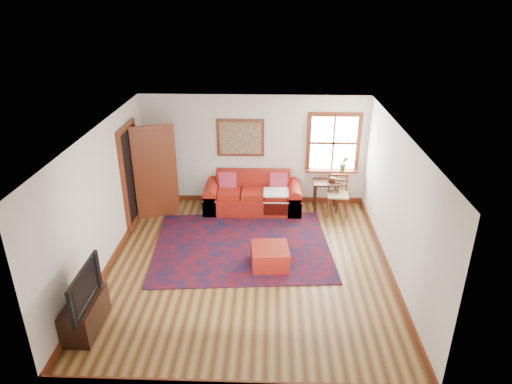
{
  "coord_description": "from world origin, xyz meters",
  "views": [
    {
      "loc": [
        0.39,
        -6.91,
        4.59
      ],
      "look_at": [
        0.12,
        0.6,
        1.2
      ],
      "focal_mm": 32.0,
      "sensor_mm": 36.0,
      "label": 1
    }
  ],
  "objects_px": {
    "red_ottoman": "(270,257)",
    "media_cabinet": "(85,314)",
    "red_leather_sofa": "(253,198)",
    "ladder_back_chair": "(338,192)",
    "side_table": "(326,187)"
  },
  "relations": [
    {
      "from": "ladder_back_chair",
      "to": "red_ottoman",
      "type": "bearing_deg",
      "value": -124.19
    },
    {
      "from": "red_leather_sofa",
      "to": "media_cabinet",
      "type": "height_order",
      "value": "red_leather_sofa"
    },
    {
      "from": "red_leather_sofa",
      "to": "red_ottoman",
      "type": "distance_m",
      "value": 2.33
    },
    {
      "from": "red_ottoman",
      "to": "side_table",
      "type": "bearing_deg",
      "value": 56.72
    },
    {
      "from": "red_leather_sofa",
      "to": "red_ottoman",
      "type": "height_order",
      "value": "red_leather_sofa"
    },
    {
      "from": "red_ottoman",
      "to": "side_table",
      "type": "height_order",
      "value": "side_table"
    },
    {
      "from": "red_ottoman",
      "to": "media_cabinet",
      "type": "height_order",
      "value": "media_cabinet"
    },
    {
      "from": "red_ottoman",
      "to": "side_table",
      "type": "relative_size",
      "value": 0.96
    },
    {
      "from": "side_table",
      "to": "ladder_back_chair",
      "type": "distance_m",
      "value": 0.3
    },
    {
      "from": "ladder_back_chair",
      "to": "media_cabinet",
      "type": "height_order",
      "value": "ladder_back_chair"
    },
    {
      "from": "side_table",
      "to": "red_ottoman",
      "type": "bearing_deg",
      "value": -117.74
    },
    {
      "from": "red_ottoman",
      "to": "media_cabinet",
      "type": "xyz_separation_m",
      "value": [
        -2.67,
        -1.75,
        0.06
      ]
    },
    {
      "from": "red_ottoman",
      "to": "media_cabinet",
      "type": "distance_m",
      "value": 3.19
    },
    {
      "from": "red_leather_sofa",
      "to": "ladder_back_chair",
      "type": "distance_m",
      "value": 1.88
    },
    {
      "from": "side_table",
      "to": "media_cabinet",
      "type": "bearing_deg",
      "value": -133.76
    }
  ]
}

